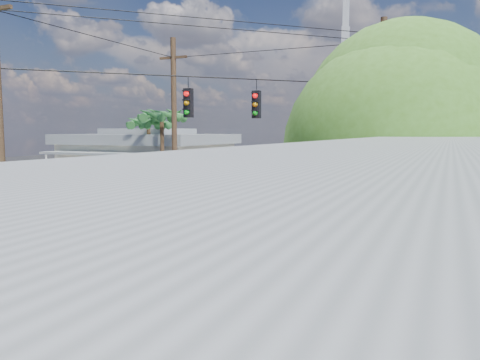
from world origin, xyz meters
The scene contains 12 objects.
ground centered at (0.00, 0.00, 0.00)m, with size 120.00×120.00×0.00m, color black.
sidewalk_nw centered at (-10.88, 10.88, 0.07)m, with size 14.12×14.12×0.14m.
road_markings centered at (0.00, -1.47, 0.01)m, with size 32.00×32.00×0.01m.
building_nw centered at (-12.00, 12.46, 2.22)m, with size 10.80×10.20×4.30m.
radio_tower centered at (0.50, 20.00, 5.64)m, with size 0.80×0.80×17.00m.
tree_ne_front centered at (7.21, 6.76, 4.77)m, with size 4.21×4.14×6.66m.
tree_se centered at (7.01, -7.24, 4.04)m, with size 3.67×3.54×5.62m.
palm_nw_front centered at (-7.50, 7.50, 5.04)m, with size 3.01×3.08×5.59m.
palm_nw_back centered at (-9.50, 9.00, 4.67)m, with size 3.01×3.08×5.19m.
utility_poles centered at (-1.58, 1.60, 4.67)m, with size 12.00×10.68×9.00m.
vending_boxes centered at (6.50, 6.20, 0.69)m, with size 1.90×0.50×1.10m.
delivery_truck centered at (0.24, 2.15, 1.60)m, with size 3.24×7.51×3.15m.
Camera 1 is at (7.98, -15.71, 4.20)m, focal length 35.00 mm.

